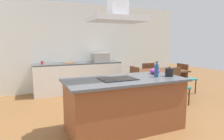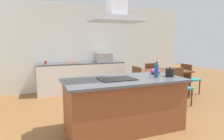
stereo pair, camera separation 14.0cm
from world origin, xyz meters
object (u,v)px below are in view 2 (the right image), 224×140
at_px(olive_oil_bottle, 156,71).
at_px(range_hood, 117,6).
at_px(chair_at_right_end, 188,77).
at_px(countertop_microwave, 103,57).
at_px(chair_facing_island, 179,84).
at_px(tea_kettle, 170,72).
at_px(cutting_board, 72,62).
at_px(cooktop, 117,79).
at_px(mixing_bowl, 155,71).
at_px(chair_at_left_end, 133,81).
at_px(dining_table, 162,73).
at_px(coffee_mug_red, 46,62).
at_px(chair_facing_back_wall, 149,75).

height_order(olive_oil_bottle, range_hood, range_hood).
bearing_deg(chair_at_right_end, countertop_microwave, 146.09).
distance_m(olive_oil_bottle, chair_facing_island, 1.61).
bearing_deg(chair_facing_island, chair_at_right_end, 36.01).
xyz_separation_m(tea_kettle, cutting_board, (-1.20, 3.06, -0.07)).
bearing_deg(cooktop, mixing_bowl, 12.90).
bearing_deg(olive_oil_bottle, tea_kettle, -7.70).
height_order(mixing_bowl, chair_facing_island, mixing_bowl).
relative_size(countertop_microwave, cutting_board, 1.47).
xyz_separation_m(cutting_board, chair_at_left_end, (1.27, -1.48, -0.40)).
relative_size(countertop_microwave, range_hood, 0.56).
relative_size(chair_at_left_end, chair_at_right_end, 1.00).
bearing_deg(tea_kettle, chair_at_left_end, 87.32).
distance_m(dining_table, chair_facing_island, 0.68).
height_order(dining_table, chair_facing_island, chair_facing_island).
xyz_separation_m(olive_oil_bottle, chair_facing_island, (1.25, 0.87, -0.51)).
xyz_separation_m(tea_kettle, coffee_mug_red, (-1.97, 3.01, -0.03)).
height_order(tea_kettle, cutting_board, tea_kettle).
xyz_separation_m(tea_kettle, chair_facing_island, (0.99, 0.91, -0.47)).
bearing_deg(cooktop, chair_facing_back_wall, 46.86).
bearing_deg(dining_table, tea_kettle, -122.16).
xyz_separation_m(cooktop, mixing_bowl, (0.91, 0.21, 0.05)).
distance_m(tea_kettle, chair_at_right_end, 2.51).
bearing_deg(chair_facing_back_wall, tea_kettle, -113.84).
bearing_deg(dining_table, chair_at_left_end, 180.00).
bearing_deg(mixing_bowl, olive_oil_bottle, -121.12).
xyz_separation_m(olive_oil_bottle, chair_at_left_end, (0.33, 1.54, -0.51)).
bearing_deg(chair_facing_back_wall, chair_facing_island, -90.00).
xyz_separation_m(dining_table, range_hood, (-1.98, -1.45, 1.43)).
bearing_deg(range_hood, olive_oil_bottle, -7.04).
relative_size(mixing_bowl, chair_facing_island, 0.23).
bearing_deg(chair_at_left_end, tea_kettle, -92.68).
xyz_separation_m(tea_kettle, countertop_microwave, (-0.23, 3.01, 0.06)).
xyz_separation_m(cutting_board, chair_at_right_end, (3.10, -1.48, -0.40)).
height_order(countertop_microwave, cutting_board, countertop_microwave).
relative_size(countertop_microwave, chair_facing_island, 0.56).
height_order(mixing_bowl, chair_at_left_end, mixing_bowl).
bearing_deg(range_hood, mixing_bowl, 12.90).
bearing_deg(chair_at_right_end, range_hood, -153.44).
bearing_deg(chair_facing_back_wall, olive_oil_bottle, -119.56).
distance_m(tea_kettle, chair_facing_back_wall, 2.49).
xyz_separation_m(dining_table, chair_facing_back_wall, (0.00, 0.67, -0.16)).
height_order(chair_facing_back_wall, range_hood, range_hood).
bearing_deg(range_hood, chair_facing_island, 21.55).
distance_m(countertop_microwave, cutting_board, 0.98).
relative_size(tea_kettle, chair_facing_back_wall, 0.23).
height_order(chair_at_left_end, chair_at_right_end, same).
bearing_deg(coffee_mug_red, mixing_bowl, -54.71).
bearing_deg(olive_oil_bottle, dining_table, 50.90).
bearing_deg(mixing_bowl, cooktop, -167.10).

